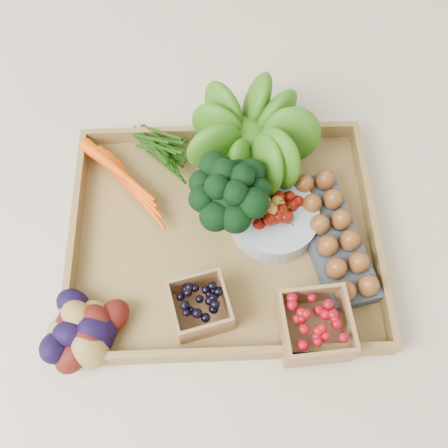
{
  "coord_description": "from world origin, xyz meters",
  "views": [
    {
      "loc": [
        -0.01,
        -0.39,
        0.84
      ],
      "look_at": [
        0.0,
        0.0,
        0.06
      ],
      "focal_mm": 40.0,
      "sensor_mm": 36.0,
      "label": 1
    }
  ],
  "objects_px": {
    "cherry_bowl": "(274,219)",
    "egg_carton": "(332,239)",
    "tray": "(224,237)",
    "broccoli": "(229,206)"
  },
  "relations": [
    {
      "from": "tray",
      "to": "cherry_bowl",
      "type": "distance_m",
      "value": 0.1
    },
    {
      "from": "tray",
      "to": "cherry_bowl",
      "type": "height_order",
      "value": "cherry_bowl"
    },
    {
      "from": "tray",
      "to": "cherry_bowl",
      "type": "xyz_separation_m",
      "value": [
        0.09,
        0.02,
        0.03
      ]
    },
    {
      "from": "cherry_bowl",
      "to": "egg_carton",
      "type": "relative_size",
      "value": 0.62
    },
    {
      "from": "broccoli",
      "to": "cherry_bowl",
      "type": "relative_size",
      "value": 0.92
    },
    {
      "from": "egg_carton",
      "to": "broccoli",
      "type": "bearing_deg",
      "value": 152.07
    },
    {
      "from": "broccoli",
      "to": "cherry_bowl",
      "type": "bearing_deg",
      "value": -6.85
    },
    {
      "from": "egg_carton",
      "to": "tray",
      "type": "bearing_deg",
      "value": 161.2
    },
    {
      "from": "cherry_bowl",
      "to": "egg_carton",
      "type": "height_order",
      "value": "cherry_bowl"
    },
    {
      "from": "tray",
      "to": "cherry_bowl",
      "type": "bearing_deg",
      "value": 11.91
    }
  ]
}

